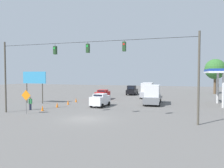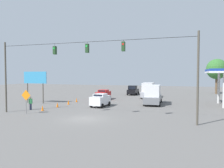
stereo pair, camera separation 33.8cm
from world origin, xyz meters
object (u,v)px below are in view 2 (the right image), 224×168
object	(u,v)px
sedan_red_withflow_far	(103,94)
traffic_cone_fourth	(77,100)
pickup_truck_black_withflow_deep	(133,90)
pedestrian	(31,103)
traffic_cone_second	(57,105)
sedan_white_withflow_mid	(100,100)
box_truck_grey_oncoming_far	(153,95)
tree_horizon_left	(217,69)
traffic_cone_nearest	(43,108)
roadside_billboard	(35,80)
work_zone_sign	(26,97)
box_truck_silver_oncoming_deep	(148,90)
traffic_cone_third	(68,102)
overhead_signal_span	(87,67)

from	to	relation	value
sedan_red_withflow_far	traffic_cone_fourth	world-z (taller)	sedan_red_withflow_far
pickup_truck_black_withflow_deep	pedestrian	bearing A→B (deg)	72.85
traffic_cone_second	pedestrian	size ratio (longest dim) A/B	0.42
sedan_white_withflow_mid	box_truck_grey_oncoming_far	bearing A→B (deg)	-143.58
box_truck_grey_oncoming_far	tree_horizon_left	size ratio (longest dim) A/B	0.85
traffic_cone_nearest	sedan_red_withflow_far	bearing A→B (deg)	-101.79
traffic_cone_nearest	tree_horizon_left	bearing A→B (deg)	-125.88
traffic_cone_nearest	tree_horizon_left	xyz separation A→B (m)	(-24.54, -33.92, 5.55)
pickup_truck_black_withflow_deep	traffic_cone_fourth	xyz separation A→B (m)	(5.96, 16.36, -0.61)
roadside_billboard	work_zone_sign	xyz separation A→B (m)	(-5.35, 8.53, -1.82)
sedan_red_withflow_far	box_truck_silver_oncoming_deep	xyz separation A→B (m)	(-7.41, -6.02, 0.52)
pickup_truck_black_withflow_deep	sedan_red_withflow_far	xyz separation A→B (m)	(2.99, 11.41, -0.02)
traffic_cone_third	traffic_cone_fourth	xyz separation A→B (m)	(0.23, -3.11, 0.00)
sedan_red_withflow_far	box_truck_silver_oncoming_deep	distance (m)	9.56
box_truck_silver_oncoming_deep	traffic_cone_third	distance (m)	17.39
box_truck_silver_oncoming_deep	traffic_cone_second	bearing A→B (deg)	58.91
traffic_cone_third	sedan_white_withflow_mid	bearing A→B (deg)	175.70
sedan_white_withflow_mid	box_truck_silver_oncoming_deep	xyz separation A→B (m)	(-4.65, -14.49, 0.50)
traffic_cone_third	pedestrian	size ratio (longest dim) A/B	0.42
sedan_white_withflow_mid	traffic_cone_nearest	bearing A→B (deg)	45.21
traffic_cone_fourth	tree_horizon_left	size ratio (longest dim) A/B	0.09
sedan_white_withflow_mid	pickup_truck_black_withflow_deep	bearing A→B (deg)	-90.69
sedan_white_withflow_mid	tree_horizon_left	distance (m)	34.22
box_truck_silver_oncoming_deep	roadside_billboard	bearing A→B (deg)	41.26
box_truck_grey_oncoming_far	tree_horizon_left	xyz separation A→B (m)	(-11.95, -23.10, 4.44)
work_zone_sign	overhead_signal_span	bearing A→B (deg)	-178.52
sedan_white_withflow_mid	traffic_cone_nearest	xyz separation A→B (m)	(5.72, 5.76, -0.61)
box_truck_silver_oncoming_deep	sedan_red_withflow_far	bearing A→B (deg)	39.10
box_truck_silver_oncoming_deep	tree_horizon_left	bearing A→B (deg)	-136.00
sedan_white_withflow_mid	traffic_cone_third	bearing A→B (deg)	-4.30
box_truck_silver_oncoming_deep	box_truck_grey_oncoming_far	world-z (taller)	box_truck_silver_oncoming_deep
traffic_cone_fourth	work_zone_sign	bearing A→B (deg)	87.76
pedestrian	tree_horizon_left	world-z (taller)	tree_horizon_left
box_truck_silver_oncoming_deep	roadside_billboard	distance (m)	21.66
sedan_white_withflow_mid	tree_horizon_left	xyz separation A→B (m)	(-18.81, -28.16, 4.94)
sedan_red_withflow_far	box_truck_grey_oncoming_far	size ratio (longest dim) A/B	0.56
traffic_cone_nearest	work_zone_sign	distance (m)	3.00
sedan_red_withflow_far	traffic_cone_third	xyz separation A→B (m)	(2.74, 8.06, -0.59)
sedan_white_withflow_mid	traffic_cone_second	distance (m)	6.17
overhead_signal_span	roadside_billboard	distance (m)	15.73
sedan_red_withflow_far	traffic_cone_fourth	bearing A→B (deg)	59.00
sedan_red_withflow_far	pedestrian	distance (m)	14.96
traffic_cone_second	tree_horizon_left	bearing A→B (deg)	-128.51
pickup_truck_black_withflow_deep	traffic_cone_nearest	bearing A→B (deg)	76.91
sedan_white_withflow_mid	box_truck_grey_oncoming_far	size ratio (longest dim) A/B	0.55
box_truck_silver_oncoming_deep	traffic_cone_nearest	bearing A→B (deg)	62.87
pickup_truck_black_withflow_deep	traffic_cone_fourth	distance (m)	17.43
sedan_red_withflow_far	sedan_white_withflow_mid	distance (m)	8.91
pedestrian	traffic_cone_third	bearing A→B (deg)	-109.48
box_truck_grey_oncoming_far	work_zone_sign	bearing A→B (deg)	45.55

